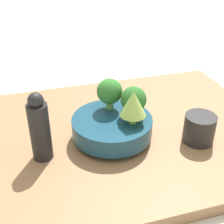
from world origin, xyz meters
name	(u,v)px	position (x,y,z in m)	size (l,w,h in m)	color
ground_plane	(101,144)	(0.00, 0.00, 0.00)	(6.00, 6.00, 0.00)	beige
table	(101,139)	(0.00, 0.00, 0.02)	(0.99, 0.64, 0.03)	olive
bowl	(112,127)	(-0.02, 0.03, 0.07)	(0.21, 0.21, 0.06)	navy
broccoli_floret_front	(110,92)	(-0.03, -0.02, 0.15)	(0.07, 0.07, 0.09)	#6BA34C
romanesco_piece_far	(133,104)	(-0.07, 0.06, 0.15)	(0.07, 0.07, 0.09)	#609347
broccoli_floret_left	(134,100)	(-0.08, 0.03, 0.15)	(0.07, 0.07, 0.08)	#7AB256
cup	(199,129)	(-0.24, 0.10, 0.07)	(0.08, 0.08, 0.08)	black
pepper_mill	(40,128)	(0.16, 0.06, 0.12)	(0.05, 0.05, 0.18)	black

